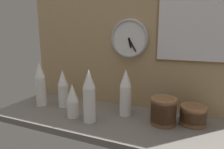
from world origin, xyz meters
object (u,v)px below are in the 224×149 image
object	(u,v)px
menu_board	(198,22)
bowl_stack_far_right	(193,114)
cup_stack_far_left	(40,84)
bowl_stack_right	(163,110)
wall_clock	(129,39)
cup_stack_center_left	(73,101)
cup_stack_center_right	(125,92)
cup_stack_left	(63,88)
cup_stack_center	(89,96)

from	to	relation	value
menu_board	bowl_stack_far_right	bearing A→B (deg)	-83.02
cup_stack_far_left	bowl_stack_far_right	world-z (taller)	cup_stack_far_left
bowl_stack_right	wall_clock	distance (cm)	54.35
cup_stack_center_left	menu_board	world-z (taller)	menu_board
cup_stack_center_left	bowl_stack_right	bearing A→B (deg)	12.88
wall_clock	menu_board	size ratio (longest dim) A/B	0.54
menu_board	bowl_stack_right	bearing A→B (deg)	-124.25
cup_stack_center_right	cup_stack_center_left	bearing A→B (deg)	-151.00
cup_stack_left	menu_board	xyz separation A→B (cm)	(87.41, 20.45, 46.17)
cup_stack_center	bowl_stack_right	xyz separation A→B (cm)	(42.21, 14.19, -7.79)
bowl_stack_right	cup_stack_center	bearing A→B (deg)	-161.42
wall_clock	cup_stack_center	bearing A→B (deg)	-110.88
cup_stack_center_right	wall_clock	size ratio (longest dim) A/B	1.15
cup_stack_left	bowl_stack_right	bearing A→B (deg)	-0.70
cup_stack_center	cup_stack_center_right	distance (cm)	24.78
cup_stack_center_left	bowl_stack_right	world-z (taller)	cup_stack_center_left
bowl_stack_right	menu_board	size ratio (longest dim) A/B	0.33
cup_stack_center_left	cup_stack_left	distance (cm)	22.23
cup_stack_far_left	wall_clock	xyz separation A→B (cm)	(60.74, 24.29, 33.37)
cup_stack_left	menu_board	size ratio (longest dim) A/B	0.55
bowl_stack_right	bowl_stack_far_right	world-z (taller)	bowl_stack_right
cup_stack_center_right	cup_stack_left	distance (cm)	47.61
cup_stack_center_right	cup_stack_center_left	distance (cm)	34.67
cup_stack_far_left	cup_stack_left	size ratio (longest dim) A/B	1.19
cup_stack_center	menu_board	world-z (taller)	menu_board
bowl_stack_far_right	menu_board	size ratio (longest dim) A/B	0.31
cup_stack_center_right	menu_board	world-z (taller)	menu_board
cup_stack_center_right	menu_board	size ratio (longest dim) A/B	0.62
cup_stack_center	bowl_stack_far_right	distance (cm)	62.89
cup_stack_center_right	cup_stack_left	world-z (taller)	cup_stack_center_right
menu_board	cup_stack_center_right	bearing A→B (deg)	-156.51
cup_stack_center_right	cup_stack_far_left	bearing A→B (deg)	-173.06
cup_stack_center_right	cup_stack_far_left	distance (cm)	64.82
wall_clock	bowl_stack_far_right	bearing A→B (deg)	-17.31
cup_stack_far_left	bowl_stack_right	bearing A→B (deg)	2.45
bowl_stack_far_right	wall_clock	world-z (taller)	wall_clock
cup_stack_center_right	bowl_stack_far_right	size ratio (longest dim) A/B	2.01
cup_stack_center	cup_stack_center_left	xyz separation A→B (cm)	(-13.26, 1.51, -5.30)
cup_stack_center_right	cup_stack_left	xyz separation A→B (cm)	(-47.48, -3.10, -1.77)
cup_stack_far_left	cup_stack_center_left	bearing A→B (deg)	-14.47
bowl_stack_right	menu_board	xyz separation A→B (cm)	(14.53, 21.34, 51.31)
bowl_stack_right	menu_board	distance (cm)	57.44
cup_stack_center	cup_stack_far_left	bearing A→B (deg)	167.71
cup_stack_center	menu_board	size ratio (longest dim) A/B	0.66
cup_stack_left	wall_clock	world-z (taller)	wall_clock
cup_stack_center	cup_stack_center_right	bearing A→B (deg)	47.24
bowl_stack_right	bowl_stack_far_right	size ratio (longest dim) A/B	1.07
cup_stack_center_left	menu_board	xyz separation A→B (cm)	(70.01, 34.03, 48.82)
cup_stack_center	menu_board	distance (cm)	79.85
cup_stack_center	cup_stack_center_left	bearing A→B (deg)	173.52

